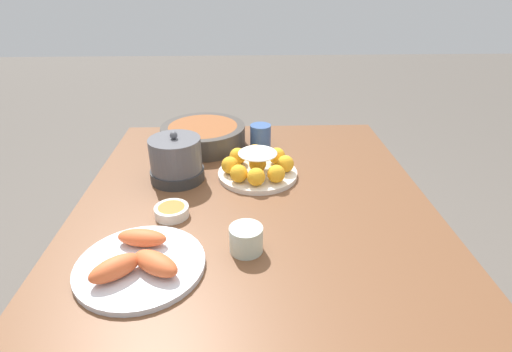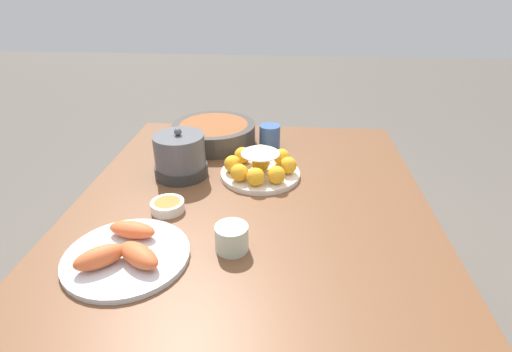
{
  "view_description": "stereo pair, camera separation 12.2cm",
  "coord_description": "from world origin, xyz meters",
  "px_view_note": "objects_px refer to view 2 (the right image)",
  "views": [
    {
      "loc": [
        -1.0,
        0.03,
        1.36
      ],
      "look_at": [
        0.08,
        -0.01,
        0.79
      ],
      "focal_mm": 28.0,
      "sensor_mm": 36.0,
      "label": 1
    },
    {
      "loc": [
        -1.0,
        -0.09,
        1.36
      ],
      "look_at": [
        0.08,
        -0.01,
        0.79
      ],
      "focal_mm": 28.0,
      "sensor_mm": 36.0,
      "label": 2
    }
  ],
  "objects_px": {
    "cake_plate": "(260,167)",
    "sauce_bowl": "(168,206)",
    "cup_far": "(270,137)",
    "seafood_platter": "(126,253)",
    "cup_near": "(232,238)",
    "warming_pot": "(180,156)",
    "dining_table": "(251,227)",
    "serving_bowl": "(214,133)"
  },
  "relations": [
    {
      "from": "cake_plate",
      "to": "sauce_bowl",
      "type": "height_order",
      "value": "cake_plate"
    },
    {
      "from": "cup_far",
      "to": "sauce_bowl",
      "type": "bearing_deg",
      "value": 149.95
    },
    {
      "from": "seafood_platter",
      "to": "cup_far",
      "type": "xyz_separation_m",
      "value": [
        0.67,
        -0.3,
        0.03
      ]
    },
    {
      "from": "cup_near",
      "to": "cup_far",
      "type": "distance_m",
      "value": 0.62
    },
    {
      "from": "seafood_platter",
      "to": "warming_pot",
      "type": "bearing_deg",
      "value": -3.43
    },
    {
      "from": "dining_table",
      "to": "serving_bowl",
      "type": "relative_size",
      "value": 3.87
    },
    {
      "from": "dining_table",
      "to": "serving_bowl",
      "type": "height_order",
      "value": "serving_bowl"
    },
    {
      "from": "warming_pot",
      "to": "cup_near",
      "type": "bearing_deg",
      "value": -149.89
    },
    {
      "from": "dining_table",
      "to": "cup_near",
      "type": "xyz_separation_m",
      "value": [
        -0.23,
        0.03,
        0.13
      ]
    },
    {
      "from": "sauce_bowl",
      "to": "cup_near",
      "type": "distance_m",
      "value": 0.26
    },
    {
      "from": "cup_near",
      "to": "serving_bowl",
      "type": "bearing_deg",
      "value": 13.42
    },
    {
      "from": "serving_bowl",
      "to": "warming_pot",
      "type": "distance_m",
      "value": 0.28
    },
    {
      "from": "cup_far",
      "to": "cup_near",
      "type": "bearing_deg",
      "value": 174.26
    },
    {
      "from": "sauce_bowl",
      "to": "cup_far",
      "type": "xyz_separation_m",
      "value": [
        0.46,
        -0.26,
        0.03
      ]
    },
    {
      "from": "cup_near",
      "to": "cup_far",
      "type": "relative_size",
      "value": 0.89
    },
    {
      "from": "cup_far",
      "to": "warming_pot",
      "type": "distance_m",
      "value": 0.37
    },
    {
      "from": "cake_plate",
      "to": "seafood_platter",
      "type": "bearing_deg",
      "value": 147.35
    },
    {
      "from": "cake_plate",
      "to": "sauce_bowl",
      "type": "bearing_deg",
      "value": 132.91
    },
    {
      "from": "cup_near",
      "to": "cake_plate",
      "type": "bearing_deg",
      "value": -6.12
    },
    {
      "from": "sauce_bowl",
      "to": "warming_pot",
      "type": "height_order",
      "value": "warming_pot"
    },
    {
      "from": "serving_bowl",
      "to": "sauce_bowl",
      "type": "height_order",
      "value": "serving_bowl"
    },
    {
      "from": "cake_plate",
      "to": "warming_pot",
      "type": "height_order",
      "value": "warming_pot"
    },
    {
      "from": "cake_plate",
      "to": "cup_far",
      "type": "relative_size",
      "value": 2.86
    },
    {
      "from": "dining_table",
      "to": "cup_far",
      "type": "height_order",
      "value": "cup_far"
    },
    {
      "from": "serving_bowl",
      "to": "warming_pot",
      "type": "bearing_deg",
      "value": 167.37
    },
    {
      "from": "seafood_platter",
      "to": "cup_far",
      "type": "height_order",
      "value": "cup_far"
    },
    {
      "from": "dining_table",
      "to": "cake_plate",
      "type": "distance_m",
      "value": 0.2
    },
    {
      "from": "cup_far",
      "to": "warming_pot",
      "type": "bearing_deg",
      "value": 130.95
    },
    {
      "from": "dining_table",
      "to": "seafood_platter",
      "type": "bearing_deg",
      "value": 137.23
    },
    {
      "from": "cup_near",
      "to": "seafood_platter",
      "type": "bearing_deg",
      "value": 103.54
    },
    {
      "from": "serving_bowl",
      "to": "cup_near",
      "type": "height_order",
      "value": "serving_bowl"
    },
    {
      "from": "serving_bowl",
      "to": "cup_far",
      "type": "height_order",
      "value": "cup_far"
    },
    {
      "from": "dining_table",
      "to": "cake_plate",
      "type": "height_order",
      "value": "cake_plate"
    },
    {
      "from": "cake_plate",
      "to": "cup_far",
      "type": "height_order",
      "value": "same"
    },
    {
      "from": "sauce_bowl",
      "to": "serving_bowl",
      "type": "bearing_deg",
      "value": -5.59
    },
    {
      "from": "seafood_platter",
      "to": "warming_pot",
      "type": "height_order",
      "value": "warming_pot"
    },
    {
      "from": "cup_far",
      "to": "serving_bowl",
      "type": "bearing_deg",
      "value": 81.1
    },
    {
      "from": "dining_table",
      "to": "sauce_bowl",
      "type": "xyz_separation_m",
      "value": [
        -0.07,
        0.23,
        0.11
      ]
    },
    {
      "from": "serving_bowl",
      "to": "cup_far",
      "type": "distance_m",
      "value": 0.22
    },
    {
      "from": "cake_plate",
      "to": "cup_far",
      "type": "bearing_deg",
      "value": -5.09
    },
    {
      "from": "cup_near",
      "to": "dining_table",
      "type": "bearing_deg",
      "value": -6.47
    },
    {
      "from": "serving_bowl",
      "to": "dining_table",
      "type": "bearing_deg",
      "value": -156.49
    }
  ]
}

